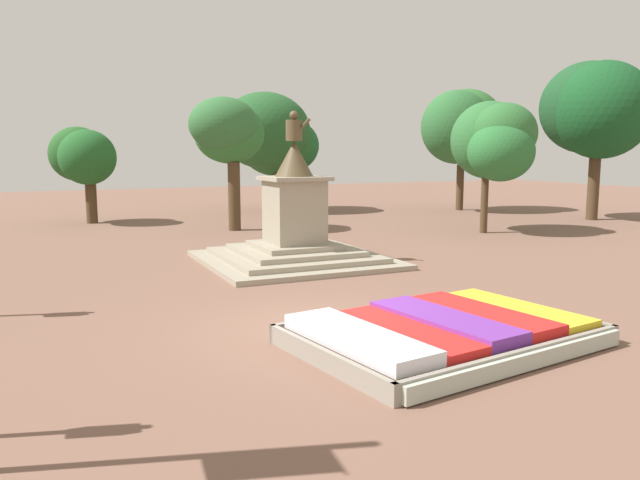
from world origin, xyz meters
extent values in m
plane|color=brown|center=(0.00, 0.00, 0.00)|extent=(95.38, 95.38, 0.00)
cube|color=#38281C|center=(1.66, -1.85, 0.15)|extent=(5.45, 4.00, 0.30)
cube|color=gray|center=(1.91, -3.52, 0.17)|extent=(5.18, 0.87, 0.34)
cube|color=gray|center=(1.41, -0.17, 0.17)|extent=(5.18, 0.87, 0.34)
cube|color=gray|center=(-0.87, -2.23, 0.17)|extent=(0.62, 3.47, 0.34)
cube|color=gray|center=(4.19, -1.47, 0.17)|extent=(0.62, 3.47, 0.34)
cube|color=white|center=(-0.25, -2.13, 0.42)|extent=(1.41, 3.20, 0.24)
cube|color=red|center=(0.71, -1.99, 0.38)|extent=(1.41, 3.20, 0.15)
cube|color=#72339E|center=(1.66, -1.85, 0.41)|extent=(1.41, 3.20, 0.22)
cube|color=red|center=(2.61, -1.70, 0.40)|extent=(1.41, 3.20, 0.19)
cube|color=yellow|center=(3.57, -1.56, 0.37)|extent=(1.41, 3.20, 0.13)
cube|color=#B2BCAD|center=(1.92, -3.57, 0.17)|extent=(4.93, 0.93, 0.27)
cube|color=gray|center=(2.35, 6.89, 0.08)|extent=(5.47, 5.47, 0.15)
cube|color=gray|center=(2.35, 6.89, 0.23)|extent=(4.45, 4.45, 0.15)
cube|color=#9F9580|center=(2.35, 6.89, 0.38)|extent=(3.43, 3.43, 0.15)
cube|color=gray|center=(2.35, 6.89, 0.54)|extent=(2.40, 2.40, 0.15)
cube|color=#9E937F|center=(2.35, 6.89, 1.58)|extent=(1.56, 1.56, 1.93)
cube|color=#9E937F|center=(2.35, 6.89, 2.61)|extent=(1.84, 1.84, 0.12)
cone|color=brown|center=(2.35, 6.89, 3.20)|extent=(1.17, 1.17, 1.07)
cylinder|color=brown|center=(2.35, 6.89, 4.05)|extent=(0.50, 0.50, 0.62)
sphere|color=brown|center=(2.35, 6.89, 4.50)|extent=(0.27, 0.27, 0.27)
cylinder|color=brown|center=(2.56, 6.66, 4.18)|extent=(0.40, 0.43, 0.48)
cylinder|color=#4C3823|center=(20.54, 11.85, 1.67)|extent=(0.56, 0.56, 3.34)
ellipsoid|color=#1C4B27|center=(20.59, 12.51, 5.57)|extent=(4.63, 4.81, 4.56)
ellipsoid|color=#174E24|center=(20.58, 11.63, 5.41)|extent=(4.80, 4.64, 4.74)
ellipsoid|color=#1A4C25|center=(20.86, 11.98, 5.51)|extent=(4.23, 3.87, 3.41)
cylinder|color=#4C3823|center=(2.98, 15.29, 1.48)|extent=(0.53, 0.53, 2.96)
ellipsoid|color=#316936|center=(2.50, 15.06, 4.54)|extent=(2.93, 2.66, 2.28)
ellipsoid|color=#2E6E32|center=(2.90, 15.58, 4.19)|extent=(3.04, 2.94, 2.60)
cylinder|color=brown|center=(7.78, 22.41, 1.10)|extent=(0.56, 0.56, 2.20)
ellipsoid|color=#25582A|center=(7.01, 22.50, 4.54)|extent=(5.13, 4.51, 4.25)
ellipsoid|color=#255A27|center=(7.97, 23.25, 3.82)|extent=(4.40, 3.92, 3.70)
ellipsoid|color=#205F2C|center=(8.67, 23.36, 3.74)|extent=(3.76, 3.52, 3.19)
cylinder|color=#4C3823|center=(-2.45, 20.74, 1.04)|extent=(0.51, 0.51, 2.07)
ellipsoid|color=#215A25|center=(-2.56, 20.28, 3.14)|extent=(2.62, 2.79, 2.56)
ellipsoid|color=#265925|center=(-2.90, 21.40, 3.29)|extent=(2.68, 2.33, 2.59)
cylinder|color=#4C3823|center=(17.67, 18.84, 1.32)|extent=(0.43, 0.43, 2.65)
ellipsoid|color=#2F682F|center=(18.01, 18.84, 4.88)|extent=(4.30, 4.06, 4.12)
ellipsoid|color=#2E6733|center=(16.73, 18.05, 4.74)|extent=(4.11, 3.66, 4.08)
ellipsoid|color=#2F6B35|center=(18.57, 18.20, 4.65)|extent=(3.53, 3.54, 3.20)
cylinder|color=#4C3823|center=(12.29, 10.07, 1.21)|extent=(0.31, 0.31, 2.41)
ellipsoid|color=#2F6B32|center=(12.95, 9.78, 4.17)|extent=(2.82, 2.49, 2.48)
ellipsoid|color=#306D36|center=(13.00, 10.75, 3.89)|extent=(3.41, 3.14, 3.31)
ellipsoid|color=#2B6E34|center=(12.49, 9.40, 3.39)|extent=(2.85, 2.49, 2.41)
camera|label=1|loc=(-4.89, -10.80, 3.45)|focal=35.00mm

